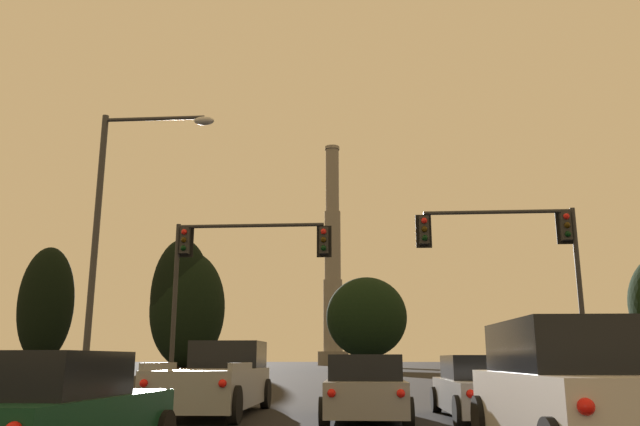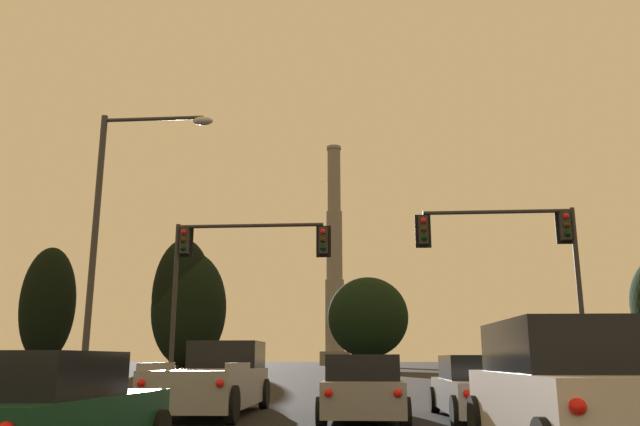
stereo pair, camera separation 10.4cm
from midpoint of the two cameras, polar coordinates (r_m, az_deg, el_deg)
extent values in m
cube|color=gray|center=(16.17, -9.72, -15.43)|extent=(2.06, 5.42, 0.88)
cube|color=black|center=(17.87, -8.29, -12.69)|extent=(1.86, 1.82, 0.72)
cube|color=gray|center=(15.08, -14.47, -13.41)|extent=(0.13, 2.43, 0.16)
cube|color=gray|center=(14.61, -7.24, -13.73)|extent=(0.13, 2.43, 0.16)
cylinder|color=black|center=(18.56, -11.19, -15.87)|extent=(0.23, 0.80, 0.80)
cylinder|color=black|center=(18.16, -4.96, -16.12)|extent=(0.23, 0.80, 0.80)
cylinder|color=black|center=(14.35, -15.86, -16.48)|extent=(0.23, 0.80, 0.80)
cylinder|color=black|center=(13.83, -7.84, -16.98)|extent=(0.23, 0.80, 0.80)
sphere|color=red|center=(13.78, -15.83, -14.75)|extent=(0.17, 0.17, 0.17)
sphere|color=red|center=(13.33, -8.94, -15.14)|extent=(0.17, 0.17, 0.17)
cube|color=silver|center=(9.31, 22.66, -16.28)|extent=(2.04, 4.85, 0.95)
cube|color=black|center=(9.41, 21.97, -11.25)|extent=(1.85, 2.84, 0.70)
cylinder|color=black|center=(10.96, 14.50, -17.83)|extent=(0.24, 0.77, 0.76)
cylinder|color=black|center=(11.46, 24.18, -16.91)|extent=(0.24, 0.77, 0.76)
sphere|color=red|center=(6.76, 22.93, -16.00)|extent=(0.17, 0.17, 0.17)
cube|color=gray|center=(14.79, 4.12, -16.33)|extent=(1.80, 4.03, 0.72)
cube|color=black|center=(14.37, 4.09, -13.89)|extent=(1.60, 1.93, 0.55)
cylinder|color=black|center=(16.44, 1.01, -16.83)|extent=(0.23, 0.60, 0.60)
cylinder|color=black|center=(16.46, 7.12, -16.73)|extent=(0.23, 0.60, 0.60)
cylinder|color=black|center=(13.21, 0.38, -17.72)|extent=(0.23, 0.60, 0.60)
cylinder|color=black|center=(13.22, 8.03, -17.59)|extent=(0.23, 0.60, 0.60)
sphere|color=red|center=(12.78, 1.03, -16.15)|extent=(0.17, 0.17, 0.17)
sphere|color=red|center=(12.79, 7.37, -16.04)|extent=(0.17, 0.17, 0.17)
cube|color=gray|center=(15.33, 14.84, -15.83)|extent=(1.89, 4.63, 0.70)
cube|color=black|center=(15.53, 14.53, -13.50)|extent=(1.66, 2.23, 0.55)
cylinder|color=black|center=(17.08, 10.59, -16.41)|extent=(0.23, 0.64, 0.64)
cylinder|color=black|center=(17.37, 16.59, -16.05)|extent=(0.23, 0.64, 0.64)
cylinder|color=black|center=(13.32, 12.64, -17.29)|extent=(0.23, 0.64, 0.64)
cylinder|color=black|center=(13.70, 20.25, -16.70)|extent=(0.23, 0.64, 0.64)
sphere|color=red|center=(12.91, 13.59, -15.78)|extent=(0.17, 0.17, 0.17)
sphere|color=red|center=(13.23, 19.96, -15.31)|extent=(0.17, 0.17, 0.17)
cube|color=#0F3823|center=(8.97, -23.24, -17.40)|extent=(1.83, 4.05, 0.72)
cube|color=black|center=(8.59, -24.17, -13.29)|extent=(1.61, 1.94, 0.55)
cylinder|color=#2D2D30|center=(23.88, 22.83, -7.38)|extent=(0.18, 0.18, 6.68)
cylinder|color=black|center=(23.83, 23.56, -15.25)|extent=(0.40, 0.40, 0.10)
cube|color=#282828|center=(24.16, 21.62, -1.12)|extent=(0.34, 0.34, 1.04)
cube|color=black|center=(24.33, 21.50, -1.21)|extent=(0.58, 0.03, 1.25)
sphere|color=red|center=(24.05, 21.68, -0.27)|extent=(0.22, 0.22, 0.22)
sphere|color=#352604|center=(23.98, 21.75, -1.02)|extent=(0.22, 0.22, 0.22)
sphere|color=black|center=(23.92, 21.81, -1.78)|extent=(0.22, 0.22, 0.22)
cylinder|color=#2D2D30|center=(23.69, 15.97, 0.10)|extent=(5.36, 0.14, 0.14)
sphere|color=#2D2D30|center=(24.36, 22.16, 0.21)|extent=(0.18, 0.18, 0.18)
cube|color=#282828|center=(23.16, 9.56, -1.56)|extent=(0.34, 0.34, 1.04)
cube|color=black|center=(23.34, 9.52, -1.65)|extent=(0.58, 0.03, 1.25)
sphere|color=red|center=(23.04, 9.57, -0.68)|extent=(0.22, 0.22, 0.22)
sphere|color=#352604|center=(22.98, 9.60, -1.47)|extent=(0.22, 0.22, 0.22)
sphere|color=black|center=(22.91, 9.63, -2.26)|extent=(0.22, 0.22, 0.22)
cylinder|color=#2D2D30|center=(24.90, -13.09, -8.41)|extent=(0.18, 0.18, 6.55)
cylinder|color=black|center=(24.86, -13.49, -15.83)|extent=(0.40, 0.40, 0.10)
cube|color=#282828|center=(25.15, -12.15, -2.51)|extent=(0.34, 0.34, 1.04)
cube|color=black|center=(25.32, -12.04, -2.59)|extent=(0.58, 0.03, 1.25)
sphere|color=red|center=(25.04, -12.24, -1.70)|extent=(0.22, 0.22, 0.22)
sphere|color=#352604|center=(24.98, -12.28, -2.43)|extent=(0.22, 0.22, 0.22)
sphere|color=black|center=(24.92, -12.31, -3.16)|extent=(0.22, 0.22, 0.22)
cylinder|color=#2D2D30|center=(24.65, -6.29, -1.16)|extent=(5.78, 0.14, 0.14)
sphere|color=#2D2D30|center=(25.35, -12.72, -1.25)|extent=(0.18, 0.18, 0.18)
cube|color=#282828|center=(24.15, 0.43, -2.54)|extent=(0.34, 0.34, 1.04)
cube|color=black|center=(24.33, 0.46, -2.62)|extent=(0.58, 0.03, 1.25)
sphere|color=red|center=(24.03, 0.39, -1.70)|extent=(0.22, 0.22, 0.22)
sphere|color=#352604|center=(23.96, 0.39, -2.46)|extent=(0.22, 0.22, 0.22)
sphere|color=black|center=(23.91, 0.39, -3.22)|extent=(0.22, 0.22, 0.22)
cylinder|color=#38383A|center=(20.26, -19.88, -3.50)|extent=(0.20, 0.20, 8.96)
cylinder|color=#38383A|center=(20.78, -14.84, 8.31)|extent=(3.23, 0.12, 0.12)
sphere|color=#38383A|center=(21.36, -18.97, 8.01)|extent=(0.20, 0.20, 0.20)
ellipsoid|color=silver|center=(20.27, -10.50, 8.27)|extent=(0.64, 0.36, 0.26)
cylinder|color=slate|center=(131.97, 1.39, -13.16)|extent=(6.38, 6.38, 2.85)
cylinder|color=gray|center=(132.27, 1.37, -9.32)|extent=(3.99, 3.99, 14.87)
cylinder|color=gray|center=(134.10, 1.34, -2.97)|extent=(3.43, 3.43, 14.87)
cylinder|color=gray|center=(137.52, 1.31, 3.14)|extent=(2.87, 2.87, 14.87)
cylinder|color=gray|center=(139.68, 1.29, 5.93)|extent=(3.21, 3.21, 0.70)
cylinder|color=black|center=(74.95, 4.50, -13.17)|extent=(0.96, 0.96, 2.66)
ellipsoid|color=black|center=(75.11, 4.44, -9.46)|extent=(9.55, 8.60, 9.43)
cylinder|color=black|center=(78.79, -12.08, -13.14)|extent=(0.91, 0.91, 2.08)
ellipsoid|color=black|center=(79.02, -11.86, -8.55)|extent=(9.15, 8.23, 14.08)
cylinder|color=black|center=(89.18, -24.02, -12.09)|extent=(0.70, 0.70, 2.69)
ellipsoid|color=black|center=(89.46, -23.60, -7.64)|extent=(7.05, 6.34, 14.99)
cylinder|color=black|center=(78.51, -12.73, -12.68)|extent=(0.73, 0.73, 3.26)
ellipsoid|color=black|center=(78.85, -12.47, -7.54)|extent=(7.30, 6.57, 14.49)
camera|label=1|loc=(0.05, -89.90, -0.02)|focal=35.00mm
camera|label=2|loc=(0.05, 90.10, 0.02)|focal=35.00mm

